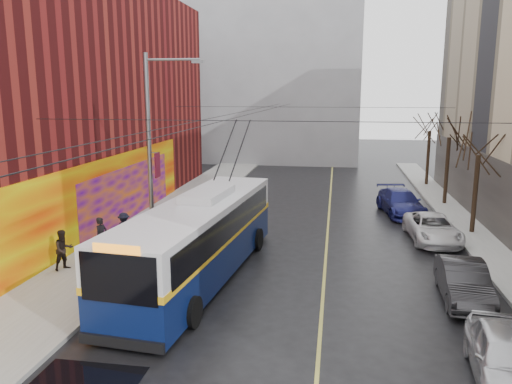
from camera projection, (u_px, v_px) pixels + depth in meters
sidewalk_left at (136, 240)px, 25.03m from camera, size 4.00×60.00×0.15m
sidewalk_right at (495, 257)px, 22.37m from camera, size 2.00×60.00×0.15m
lane_line at (327, 238)px, 25.50m from camera, size 0.12×50.00×0.01m
building_left at (3, 99)px, 26.85m from camera, size 12.11×36.00×14.00m
building_far at (267, 77)px, 54.88m from camera, size 20.50×12.10×18.00m
streetlight_pole at (153, 150)px, 21.86m from camera, size 2.65×0.60×9.00m
catenary_wires at (252, 114)px, 25.64m from camera, size 18.00×60.00×0.22m
tree_near at (480, 140)px, 25.28m from camera, size 3.20×3.20×6.40m
tree_mid at (450, 125)px, 32.00m from camera, size 3.20×3.20×6.68m
tree_far at (430, 121)px, 38.80m from camera, size 3.20×3.20×6.57m
pigeons_flying at (229, 81)px, 20.71m from camera, size 3.94×3.15×1.25m
trolleybus at (199, 238)px, 19.82m from camera, size 3.90×12.83×6.00m
parked_car_a at (507, 357)px, 12.68m from camera, size 2.16×4.45×1.46m
parked_car_b at (464, 282)px, 17.82m from camera, size 1.67×4.32×1.40m
parked_car_c at (432, 228)px, 24.99m from camera, size 2.48×4.90×1.33m
parked_car_d at (401, 202)px, 30.41m from camera, size 2.91×5.43×1.50m
following_car at (237, 202)px, 30.53m from camera, size 2.33×4.47×1.45m
pedestrian_a at (102, 237)px, 22.15m from camera, size 0.58×0.74×1.78m
pedestrian_b at (64, 250)px, 20.49m from camera, size 0.97×1.03×1.69m
pedestrian_c at (124, 229)px, 23.86m from camera, size 1.16×1.08×1.57m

